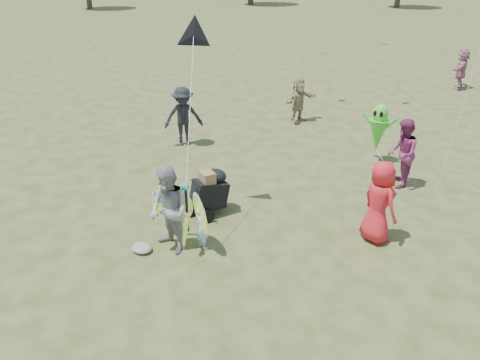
% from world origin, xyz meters
% --- Properties ---
extents(ground, '(160.00, 160.00, 0.00)m').
position_xyz_m(ground, '(0.00, 0.00, 0.00)').
color(ground, '#51592B').
rests_on(ground, ground).
extents(child_girl, '(0.39, 0.31, 0.95)m').
position_xyz_m(child_girl, '(-0.27, 0.26, 0.48)').
color(child_girl, '#A0CFE3').
rests_on(child_girl, ground).
extents(adult_man, '(1.03, 0.89, 1.84)m').
position_xyz_m(adult_man, '(-0.74, -0.17, 0.92)').
color(adult_man, gray).
rests_on(adult_man, ground).
extents(grey_bag, '(0.45, 0.37, 0.14)m').
position_xyz_m(grey_bag, '(-1.20, -0.58, 0.07)').
color(grey_bag, gray).
rests_on(grey_bag, ground).
extents(crowd_a, '(1.05, 0.93, 1.80)m').
position_xyz_m(crowd_a, '(2.51, 2.68, 0.90)').
color(crowd_a, red).
rests_on(crowd_a, ground).
extents(crowd_b, '(1.32, 1.37, 1.88)m').
position_xyz_m(crowd_b, '(-4.54, 4.46, 0.94)').
color(crowd_b, black).
rests_on(crowd_b, ground).
extents(crowd_d, '(0.82, 1.55, 1.60)m').
position_xyz_m(crowd_d, '(-2.77, 8.68, 0.80)').
color(crowd_d, '#9E8661').
rests_on(crowd_d, ground).
extents(crowd_e, '(0.97, 1.08, 1.81)m').
position_xyz_m(crowd_e, '(2.03, 5.56, 0.91)').
color(crowd_e, '#802A58').
rests_on(crowd_e, ground).
extents(crowd_j, '(0.68, 1.71, 1.80)m').
position_xyz_m(crowd_j, '(0.86, 17.15, 0.90)').
color(crowd_j, '#B46786').
rests_on(crowd_j, ground).
extents(jogging_stroller, '(0.77, 1.14, 1.09)m').
position_xyz_m(jogging_stroller, '(-1.05, 1.51, 0.61)').
color(jogging_stroller, black).
rests_on(jogging_stroller, ground).
extents(butterfly_kite, '(1.74, 0.75, 1.60)m').
position_xyz_m(butterfly_kite, '(-0.64, 0.19, 0.67)').
color(butterfly_kite, '#FF2844').
rests_on(butterfly_kite, ground).
extents(delta_kite_rig, '(1.62, 2.05, 2.94)m').
position_xyz_m(delta_kite_rig, '(-1.49, 1.64, 3.99)').
color(delta_kite_rig, black).
rests_on(delta_kite_rig, ground).
extents(alien_kite, '(1.12, 0.69, 1.74)m').
position_xyz_m(alien_kite, '(0.92, 6.75, 0.97)').
color(alien_kite, green).
rests_on(alien_kite, ground).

